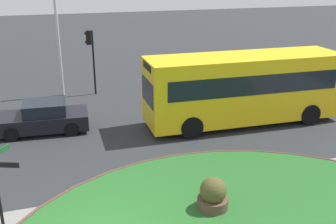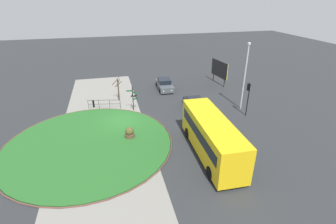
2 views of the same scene
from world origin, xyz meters
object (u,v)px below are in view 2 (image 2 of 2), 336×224
object	(u,v)px
planter_near_signpost	(130,133)
billboard_left	(219,69)
bollard_foreground	(93,104)
car_near_lane	(194,104)
traffic_light_near	(248,92)
street_tree_bare	(118,88)
lamppost_tall	(245,75)
bus_yellow	(212,136)
signpost_directional	(133,97)
car_far_lane	(164,85)

from	to	relation	value
planter_near_signpost	billboard_left	bearing A→B (deg)	130.34
bollard_foreground	planter_near_signpost	xyz separation A→B (m)	(8.08, 3.49, 0.01)
car_near_lane	traffic_light_near	xyz separation A→B (m)	(2.91, 5.08, 2.08)
traffic_light_near	street_tree_bare	size ratio (longest dim) A/B	1.25
car_near_lane	lamppost_tall	size ratio (longest dim) A/B	0.54
lamppost_tall	billboard_left	xyz separation A→B (m)	(-8.99, 1.17, -1.90)
bollard_foreground	bus_yellow	bearing A→B (deg)	38.58
bollard_foreground	planter_near_signpost	bearing A→B (deg)	23.37
bollard_foreground	bus_yellow	xyz separation A→B (m)	(12.42, 9.90, 1.27)
signpost_directional	bus_yellow	distance (m)	11.63
bollard_foreground	lamppost_tall	world-z (taller)	lamppost_tall
bus_yellow	traffic_light_near	size ratio (longest dim) A/B	2.50
traffic_light_near	lamppost_tall	distance (m)	2.25
car_near_lane	planter_near_signpost	xyz separation A→B (m)	(4.72, -8.13, -0.16)
billboard_left	street_tree_bare	bearing A→B (deg)	-86.92
lamppost_tall	billboard_left	world-z (taller)	lamppost_tall
bollard_foreground	car_near_lane	size ratio (longest dim) A/B	0.22
bus_yellow	planter_near_signpost	size ratio (longest dim) A/B	8.52
traffic_light_near	lamppost_tall	bearing A→B (deg)	-9.70
car_near_lane	street_tree_bare	bearing A→B (deg)	64.04
car_near_lane	bus_yellow	bearing A→B (deg)	173.46
bollard_foreground	street_tree_bare	distance (m)	3.67
signpost_directional	street_tree_bare	distance (m)	3.93
signpost_directional	lamppost_tall	xyz separation A→B (m)	(2.50, 12.45, 2.47)
bollard_foreground	planter_near_signpost	size ratio (longest dim) A/B	0.85
bus_yellow	street_tree_bare	world-z (taller)	bus_yellow
bollard_foreground	billboard_left	xyz separation A→B (m)	(-4.42, 18.22, 1.78)
signpost_directional	planter_near_signpost	size ratio (longest dim) A/B	2.71
lamppost_tall	bollard_foreground	bearing A→B (deg)	-105.00
bus_yellow	lamppost_tall	distance (m)	10.88
bus_yellow	traffic_light_near	world-z (taller)	traffic_light_near
car_far_lane	traffic_light_near	distance (m)	12.64
traffic_light_near	billboard_left	size ratio (longest dim) A/B	0.90
bollard_foreground	car_far_lane	distance (m)	10.55
planter_near_signpost	lamppost_tall	bearing A→B (deg)	104.54
planter_near_signpost	bollard_foreground	bearing A→B (deg)	-156.63
billboard_left	car_far_lane	bearing A→B (deg)	-95.27
traffic_light_near	planter_near_signpost	xyz separation A→B (m)	(1.82, -13.21, -2.24)
lamppost_tall	street_tree_bare	bearing A→B (deg)	-113.82
lamppost_tall	street_tree_bare	xyz separation A→B (m)	(-6.14, -13.92, -2.57)
planter_near_signpost	car_near_lane	bearing A→B (deg)	120.17
planter_near_signpost	street_tree_bare	distance (m)	9.73
car_near_lane	lamppost_tall	world-z (taller)	lamppost_tall
bollard_foreground	car_far_lane	bearing A→B (deg)	112.75
bus_yellow	signpost_directional	bearing A→B (deg)	28.88
lamppost_tall	planter_near_signpost	bearing A→B (deg)	-75.46
signpost_directional	car_near_lane	world-z (taller)	signpost_directional
bollard_foreground	traffic_light_near	size ratio (longest dim) A/B	0.25
billboard_left	car_near_lane	bearing A→B (deg)	-47.90
signpost_directional	traffic_light_near	size ratio (longest dim) A/B	0.79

